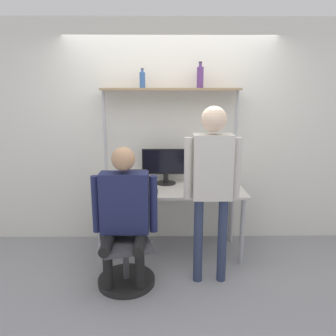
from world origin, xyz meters
name	(u,v)px	position (x,y,z in m)	size (l,w,h in m)	color
ground_plane	(171,266)	(0.00, 0.00, 0.00)	(12.00, 12.00, 0.00)	gray
wall_back	(170,134)	(0.00, 0.80, 1.35)	(8.00, 0.06, 2.70)	silver
desk	(171,194)	(0.00, 0.40, 0.70)	(1.67, 0.75, 0.78)	beige
shelf_unit	(171,114)	(0.00, 0.61, 1.61)	(1.58, 0.30, 1.90)	#997A56
monitor	(166,165)	(-0.06, 0.58, 1.01)	(0.57, 0.24, 0.42)	black
laptop	(132,186)	(-0.43, 0.25, 0.84)	(0.31, 0.25, 0.24)	#333338
cell_phone	(155,192)	(-0.18, 0.22, 0.78)	(0.07, 0.15, 0.01)	black
office_chair	(125,256)	(-0.46, -0.27, 0.27)	(0.56, 0.56, 0.90)	black
person_seated	(124,207)	(-0.45, -0.32, 0.80)	(0.62, 0.47, 1.37)	black
person_standing	(212,173)	(0.38, -0.26, 1.11)	(0.53, 0.23, 1.73)	#2D3856
bottle_purple	(200,77)	(0.34, 0.61, 2.02)	(0.08, 0.08, 0.29)	#593372
bottle_blue	(142,80)	(-0.32, 0.61, 1.99)	(0.06, 0.06, 0.22)	#335999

